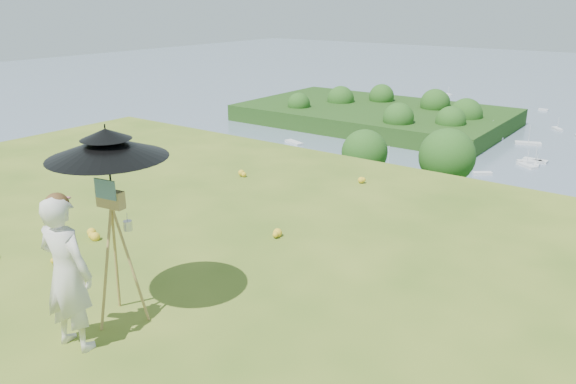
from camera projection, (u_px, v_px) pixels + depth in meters
The scene contains 8 objects.
ground at pixel (49, 257), 7.75m from camera, with size 14.00×14.00×0.00m, color #48671D.
peninsula at pixel (375, 107), 177.35m from camera, with size 90.00×60.00×12.00m, color #1A3E10, non-canonical shape.
slope_trees at pixel (535, 275), 39.36m from camera, with size 110.00×50.00×6.00m, color #265419, non-canonical shape.
wildflowers at pixel (65, 247), 7.92m from camera, with size 10.00×10.50×0.12m, color yellow, non-canonical shape.
painter at pixel (67, 273), 5.52m from camera, with size 0.60×0.39×1.64m, color beige.
field_easel at pixel (116, 251), 5.99m from camera, with size 0.62×0.62×1.64m, color #AD9048, non-canonical shape.
sun_umbrella at pixel (109, 165), 5.71m from camera, with size 1.23×1.23×0.84m, color black, non-canonical shape.
painter_cap at pixel (56, 199), 5.26m from camera, with size 0.22×0.26×0.10m, color #C06976, non-canonical shape.
Camera 1 is at (6.82, -3.73, 3.37)m, focal length 35.00 mm.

